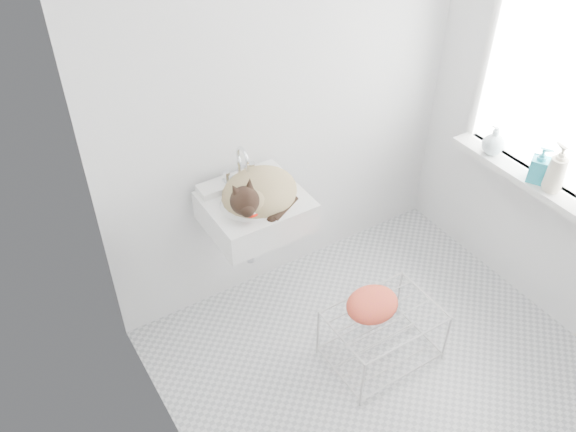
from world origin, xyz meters
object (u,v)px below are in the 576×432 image
cat (259,193)px  bottle_b (535,180)px  sink (255,199)px  wire_rack (382,338)px  bottle_a (550,190)px  bottle_c (491,153)px

cat → bottle_b: 1.48m
sink → wire_rack: (0.40, -0.64, -0.70)m
cat → bottle_a: cat is taller
sink → bottle_b: sink is taller
wire_rack → bottle_c: 1.22m
bottle_b → bottle_c: 0.32m
sink → wire_rack: bearing=-58.0°
sink → bottle_c: (1.35, -0.33, 0.00)m
bottle_a → bottle_b: bearing=90.0°
bottle_a → bottle_c: 0.41m
wire_rack → bottle_b: bottle_b is taller
bottle_a → sink: bearing=151.1°
cat → bottle_c: size_ratio=2.90×
sink → bottle_a: bearing=-28.9°
bottle_a → bottle_c: size_ratio=1.39×
sink → wire_rack: size_ratio=0.90×
sink → bottle_a: 1.55m
bottle_a → bottle_c: (0.00, 0.41, 0.00)m
sink → cat: bearing=-53.2°
sink → wire_rack: 1.03m
bottle_c → bottle_b: bearing=-90.0°
sink → cat: (0.01, -0.02, 0.04)m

